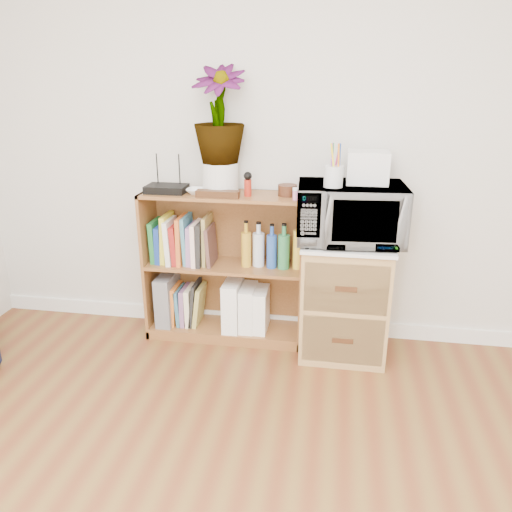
# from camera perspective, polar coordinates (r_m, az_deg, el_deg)

# --- Properties ---
(skirting_board) EXTENTS (4.00, 0.02, 0.10)m
(skirting_board) POSITION_cam_1_polar(r_m,az_deg,el_deg) (3.40, 2.93, -7.53)
(skirting_board) COLOR white
(skirting_board) RESTS_ON ground
(bookshelf) EXTENTS (1.00, 0.30, 0.95)m
(bookshelf) POSITION_cam_1_polar(r_m,az_deg,el_deg) (3.15, -3.57, -1.33)
(bookshelf) COLOR brown
(bookshelf) RESTS_ON ground
(wicker_unit) EXTENTS (0.50, 0.45, 0.70)m
(wicker_unit) POSITION_cam_1_polar(r_m,az_deg,el_deg) (3.06, 10.05, -4.84)
(wicker_unit) COLOR #9E7542
(wicker_unit) RESTS_ON ground
(microwave) EXTENTS (0.62, 0.44, 0.33)m
(microwave) POSITION_cam_1_polar(r_m,az_deg,el_deg) (2.87, 10.69, 4.82)
(microwave) COLOR white
(microwave) RESTS_ON wicker_unit
(pen_cup) EXTENTS (0.10, 0.10, 0.11)m
(pen_cup) POSITION_cam_1_polar(r_m,az_deg,el_deg) (2.74, 8.85, 8.98)
(pen_cup) COLOR silver
(pen_cup) RESTS_ON microwave
(small_appliance) EXTENTS (0.23, 0.19, 0.18)m
(small_appliance) POSITION_cam_1_polar(r_m,az_deg,el_deg) (2.87, 12.65, 9.88)
(small_appliance) COLOR silver
(small_appliance) RESTS_ON microwave
(router) EXTENTS (0.24, 0.16, 0.04)m
(router) POSITION_cam_1_polar(r_m,az_deg,el_deg) (3.08, -10.18, 7.58)
(router) COLOR black
(router) RESTS_ON bookshelf
(white_bowl) EXTENTS (0.13, 0.13, 0.03)m
(white_bowl) POSITION_cam_1_polar(r_m,az_deg,el_deg) (3.01, -6.71, 7.37)
(white_bowl) COLOR white
(white_bowl) RESTS_ON bookshelf
(plant_pot) EXTENTS (0.21, 0.21, 0.18)m
(plant_pot) POSITION_cam_1_polar(r_m,az_deg,el_deg) (3.01, -4.10, 8.90)
(plant_pot) COLOR silver
(plant_pot) RESTS_ON bookshelf
(potted_plant) EXTENTS (0.31, 0.31, 0.55)m
(potted_plant) POSITION_cam_1_polar(r_m,az_deg,el_deg) (2.97, -4.28, 15.83)
(potted_plant) COLOR #2A6B30
(potted_plant) RESTS_ON plant_pot
(trinket_box) EXTENTS (0.25, 0.06, 0.04)m
(trinket_box) POSITION_cam_1_polar(r_m,az_deg,el_deg) (2.91, -4.40, 7.08)
(trinket_box) COLOR #351E0E
(trinket_box) RESTS_ON bookshelf
(kokeshi_doll) EXTENTS (0.04, 0.04, 0.10)m
(kokeshi_doll) POSITION_cam_1_polar(r_m,az_deg,el_deg) (2.93, -0.94, 7.78)
(kokeshi_doll) COLOR maroon
(kokeshi_doll) RESTS_ON bookshelf
(wooden_bowl) EXTENTS (0.11, 0.11, 0.06)m
(wooden_bowl) POSITION_cam_1_polar(r_m,az_deg,el_deg) (2.95, 3.59, 7.51)
(wooden_bowl) COLOR #351B0E
(wooden_bowl) RESTS_ON bookshelf
(paint_jars) EXTENTS (0.10, 0.04, 0.05)m
(paint_jars) POSITION_cam_1_polar(r_m,az_deg,el_deg) (2.85, 5.17, 6.87)
(paint_jars) COLOR pink
(paint_jars) RESTS_ON bookshelf
(file_box) EXTENTS (0.10, 0.26, 0.33)m
(file_box) POSITION_cam_1_polar(r_m,az_deg,el_deg) (3.35, -10.04, -4.75)
(file_box) COLOR slate
(file_box) RESTS_ON bookshelf
(magazine_holder_left) EXTENTS (0.10, 0.26, 0.32)m
(magazine_holder_left) POSITION_cam_1_polar(r_m,az_deg,el_deg) (3.23, -2.64, -5.50)
(magazine_holder_left) COLOR white
(magazine_holder_left) RESTS_ON bookshelf
(magazine_holder_mid) EXTENTS (0.09, 0.23, 0.29)m
(magazine_holder_mid) POSITION_cam_1_polar(r_m,az_deg,el_deg) (3.22, -0.89, -5.90)
(magazine_holder_mid) COLOR white
(magazine_holder_mid) RESTS_ON bookshelf
(magazine_holder_right) EXTENTS (0.09, 0.22, 0.27)m
(magazine_holder_right) POSITION_cam_1_polar(r_m,az_deg,el_deg) (3.21, 0.56, -6.11)
(magazine_holder_right) COLOR white
(magazine_holder_right) RESTS_ON bookshelf
(cookbooks) EXTENTS (0.40, 0.20, 0.31)m
(cookbooks) POSITION_cam_1_polar(r_m,az_deg,el_deg) (3.16, -8.35, 1.69)
(cookbooks) COLOR #1D702F
(cookbooks) RESTS_ON bookshelf
(liquor_bottles) EXTENTS (0.45, 0.07, 0.31)m
(liquor_bottles) POSITION_cam_1_polar(r_m,az_deg,el_deg) (3.04, 2.42, 1.19)
(liquor_bottles) COLOR gold
(liquor_bottles) RESTS_ON bookshelf
(lower_books) EXTENTS (0.21, 0.19, 0.29)m
(lower_books) POSITION_cam_1_polar(r_m,az_deg,el_deg) (3.32, -7.78, -5.49)
(lower_books) COLOR orange
(lower_books) RESTS_ON bookshelf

